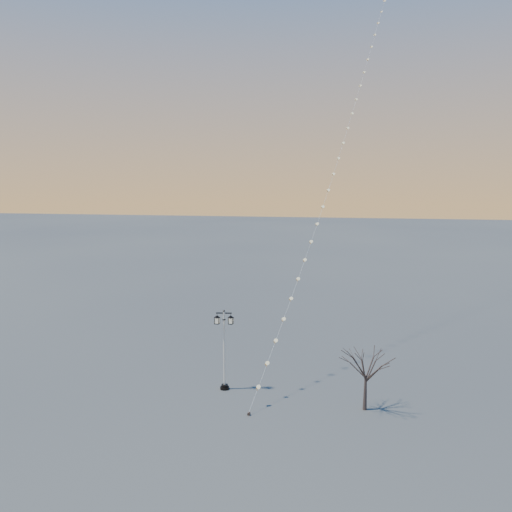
# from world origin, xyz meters

# --- Properties ---
(ground) EXTENTS (300.00, 300.00, 0.00)m
(ground) POSITION_xyz_m (0.00, 0.00, 0.00)
(ground) COLOR #474948
(ground) RESTS_ON ground
(street_lamp) EXTENTS (1.35, 0.60, 5.36)m
(street_lamp) POSITION_xyz_m (-1.02, 1.85, 2.97)
(street_lamp) COLOR black
(street_lamp) RESTS_ON ground
(bare_tree) EXTENTS (2.38, 2.38, 3.95)m
(bare_tree) POSITION_xyz_m (7.98, 0.36, 2.74)
(bare_tree) COLOR #372A25
(bare_tree) RESTS_ON ground
(kite_train) EXTENTS (9.70, 33.96, 34.33)m
(kite_train) POSITION_xyz_m (5.81, 15.10, 17.04)
(kite_train) COLOR #33251D
(kite_train) RESTS_ON ground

